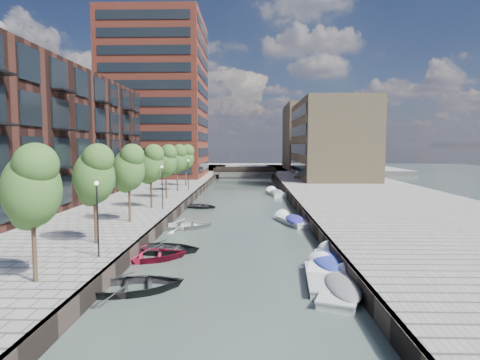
{
  "coord_description": "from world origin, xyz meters",
  "views": [
    {
      "loc": [
        0.96,
        -13.06,
        7.03
      ],
      "look_at": [
        0.0,
        27.33,
        3.5
      ],
      "focal_mm": 30.0,
      "sensor_mm": 36.0,
      "label": 1
    }
  ],
  "objects_px": {
    "tree_0": "(31,185)",
    "motorboat_2": "(323,277)",
    "motorboat_4": "(275,193)",
    "sloop_0": "(132,291)",
    "sloop_2": "(146,260)",
    "tree_2": "(129,167)",
    "motorboat_1": "(343,288)",
    "tree_3": "(151,163)",
    "tree_5": "(177,158)",
    "motorboat_3": "(292,221)",
    "tree_4": "(166,160)",
    "bridge": "(245,172)",
    "sloop_1": "(163,252)",
    "sloop_3": "(185,229)",
    "sloop_4": "(199,208)",
    "tree_6": "(186,157)",
    "motorboat_0": "(327,262)",
    "car": "(299,174)",
    "tree_1": "(94,173)"
  },
  "relations": [
    {
      "from": "tree_0",
      "to": "motorboat_2",
      "type": "bearing_deg",
      "value": 15.03
    },
    {
      "from": "tree_4",
      "to": "motorboat_3",
      "type": "xyz_separation_m",
      "value": [
        13.33,
        -9.25,
        -5.11
      ]
    },
    {
      "from": "bridge",
      "to": "motorboat_0",
      "type": "xyz_separation_m",
      "value": [
        5.53,
        -62.04,
        -1.18
      ]
    },
    {
      "from": "tree_5",
      "to": "motorboat_0",
      "type": "relative_size",
      "value": 1.09
    },
    {
      "from": "motorboat_3",
      "to": "motorboat_1",
      "type": "bearing_deg",
      "value": -87.88
    },
    {
      "from": "sloop_1",
      "to": "tree_3",
      "type": "bearing_deg",
      "value": 21.9
    },
    {
      "from": "motorboat_3",
      "to": "tree_4",
      "type": "bearing_deg",
      "value": 145.25
    },
    {
      "from": "tree_3",
      "to": "sloop_2",
      "type": "height_order",
      "value": "tree_3"
    },
    {
      "from": "tree_2",
      "to": "motorboat_2",
      "type": "bearing_deg",
      "value": -37.95
    },
    {
      "from": "sloop_0",
      "to": "sloop_2",
      "type": "bearing_deg",
      "value": -8.59
    },
    {
      "from": "sloop_3",
      "to": "sloop_4",
      "type": "bearing_deg",
      "value": -18.39
    },
    {
      "from": "motorboat_2",
      "to": "motorboat_3",
      "type": "bearing_deg",
      "value": 90.07
    },
    {
      "from": "sloop_2",
      "to": "motorboat_1",
      "type": "height_order",
      "value": "motorboat_1"
    },
    {
      "from": "tree_4",
      "to": "tree_2",
      "type": "bearing_deg",
      "value": -90.0
    },
    {
      "from": "tree_4",
      "to": "motorboat_4",
      "type": "relative_size",
      "value": 1.06
    },
    {
      "from": "tree_5",
      "to": "motorboat_2",
      "type": "bearing_deg",
      "value": -66.97
    },
    {
      "from": "motorboat_4",
      "to": "car",
      "type": "height_order",
      "value": "car"
    },
    {
      "from": "tree_6",
      "to": "sloop_3",
      "type": "distance_m",
      "value": 26.74
    },
    {
      "from": "sloop_2",
      "to": "tree_1",
      "type": "bearing_deg",
      "value": 75.36
    },
    {
      "from": "tree_1",
      "to": "motorboat_4",
      "type": "xyz_separation_m",
      "value": [
        13.13,
        32.51,
        -5.09
      ]
    },
    {
      "from": "tree_6",
      "to": "motorboat_2",
      "type": "bearing_deg",
      "value": -70.83
    },
    {
      "from": "motorboat_4",
      "to": "tree_6",
      "type": "bearing_deg",
      "value": 169.24
    },
    {
      "from": "sloop_0",
      "to": "sloop_4",
      "type": "relative_size",
      "value": 1.21
    },
    {
      "from": "sloop_3",
      "to": "tree_1",
      "type": "bearing_deg",
      "value": 136.44
    },
    {
      "from": "tree_1",
      "to": "tree_3",
      "type": "distance_m",
      "value": 14.0
    },
    {
      "from": "tree_6",
      "to": "motorboat_1",
      "type": "relative_size",
      "value": 1.17
    },
    {
      "from": "tree_5",
      "to": "tree_3",
      "type": "bearing_deg",
      "value": -90.0
    },
    {
      "from": "tree_3",
      "to": "tree_5",
      "type": "relative_size",
      "value": 1.0
    },
    {
      "from": "tree_2",
      "to": "sloop_4",
      "type": "height_order",
      "value": "tree_2"
    },
    {
      "from": "sloop_2",
      "to": "motorboat_4",
      "type": "bearing_deg",
      "value": -29.64
    },
    {
      "from": "tree_6",
      "to": "sloop_4",
      "type": "bearing_deg",
      "value": -75.38
    },
    {
      "from": "tree_3",
      "to": "tree_6",
      "type": "distance_m",
      "value": 21.0
    },
    {
      "from": "sloop_0",
      "to": "sloop_3",
      "type": "xyz_separation_m",
      "value": [
        0.22,
        14.54,
        0.0
      ]
    },
    {
      "from": "motorboat_3",
      "to": "motorboat_0",
      "type": "bearing_deg",
      "value": -86.89
    },
    {
      "from": "tree_2",
      "to": "motorboat_1",
      "type": "relative_size",
      "value": 1.17
    },
    {
      "from": "tree_0",
      "to": "sloop_0",
      "type": "distance_m",
      "value": 6.73
    },
    {
      "from": "bridge",
      "to": "motorboat_4",
      "type": "height_order",
      "value": "bridge"
    },
    {
      "from": "sloop_1",
      "to": "sloop_3",
      "type": "relative_size",
      "value": 1.0
    },
    {
      "from": "sloop_1",
      "to": "motorboat_1",
      "type": "xyz_separation_m",
      "value": [
        10.16,
        -6.89,
        0.2
      ]
    },
    {
      "from": "bridge",
      "to": "sloop_0",
      "type": "bearing_deg",
      "value": -94.02
    },
    {
      "from": "motorboat_4",
      "to": "sloop_0",
      "type": "bearing_deg",
      "value": -103.78
    },
    {
      "from": "tree_0",
      "to": "tree_2",
      "type": "xyz_separation_m",
      "value": [
        0.0,
        14.0,
        0.0
      ]
    },
    {
      "from": "sloop_4",
      "to": "sloop_0",
      "type": "bearing_deg",
      "value": -158.24
    },
    {
      "from": "tree_4",
      "to": "motorboat_0",
      "type": "relative_size",
      "value": 1.09
    },
    {
      "from": "tree_6",
      "to": "sloop_4",
      "type": "distance_m",
      "value": 16.03
    },
    {
      "from": "sloop_3",
      "to": "motorboat_3",
      "type": "bearing_deg",
      "value": -93.69
    },
    {
      "from": "motorboat_0",
      "to": "tree_6",
      "type": "bearing_deg",
      "value": 111.26
    },
    {
      "from": "tree_2",
      "to": "tree_6",
      "type": "height_order",
      "value": "same"
    },
    {
      "from": "tree_3",
      "to": "motorboat_0",
      "type": "xyz_separation_m",
      "value": [
        14.03,
        -15.04,
        -5.1
      ]
    },
    {
      "from": "motorboat_3",
      "to": "sloop_3",
      "type": "bearing_deg",
      "value": -164.1
    }
  ]
}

